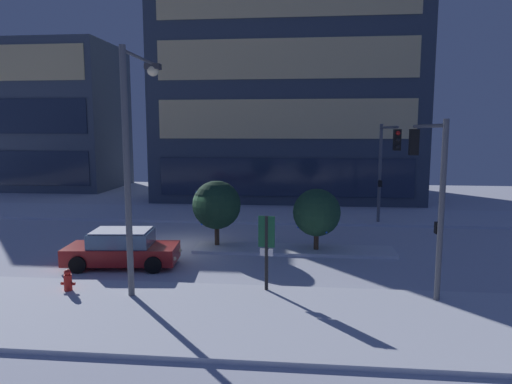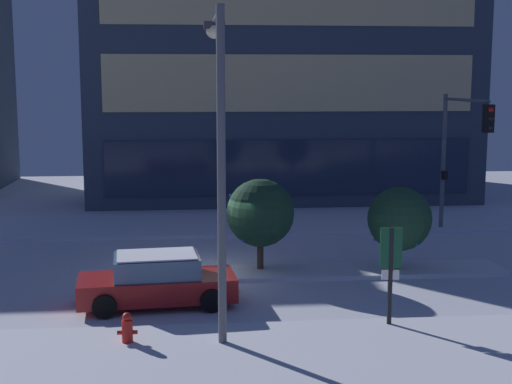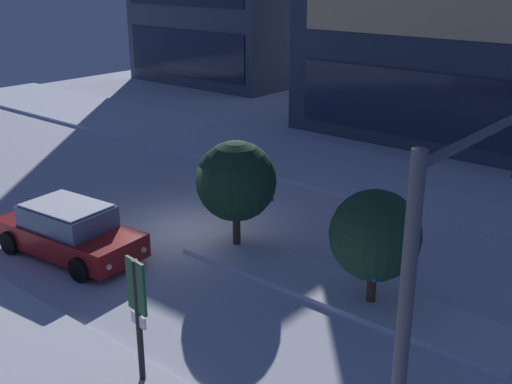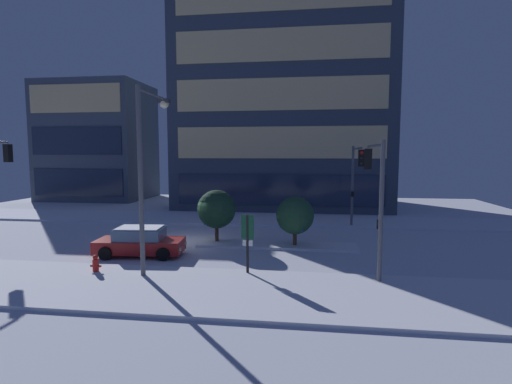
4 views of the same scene
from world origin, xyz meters
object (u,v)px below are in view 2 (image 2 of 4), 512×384
(traffic_light_corner_far_right, at_px, (461,140))
(street_lamp_arched, at_px, (219,127))
(parking_info_sign, at_px, (391,265))
(car_near, at_px, (157,281))
(fire_hydrant, at_px, (127,331))
(decorated_tree_left_of_median, at_px, (400,219))
(decorated_tree_median, at_px, (260,213))

(traffic_light_corner_far_right, height_order, street_lamp_arched, street_lamp_arched)
(street_lamp_arched, xyz_separation_m, parking_info_sign, (4.32, 0.07, -3.52))
(car_near, distance_m, fire_hydrant, 3.33)
(car_near, xyz_separation_m, decorated_tree_left_of_median, (7.82, 2.90, 1.10))
(traffic_light_corner_far_right, xyz_separation_m, parking_info_sign, (-5.61, -10.21, -2.32))
(fire_hydrant, bearing_deg, car_near, 80.24)
(car_near, bearing_deg, decorated_tree_left_of_median, 15.01)
(decorated_tree_median, bearing_deg, decorated_tree_left_of_median, -4.80)
(fire_hydrant, relative_size, parking_info_sign, 0.33)
(parking_info_sign, relative_size, decorated_tree_left_of_median, 0.92)
(car_near, relative_size, fire_hydrant, 5.30)
(traffic_light_corner_far_right, distance_m, fire_hydrant, 16.76)
(parking_info_sign, bearing_deg, traffic_light_corner_far_right, -21.30)
(traffic_light_corner_far_right, bearing_deg, car_near, -56.55)
(street_lamp_arched, bearing_deg, parking_info_sign, -89.84)
(parking_info_sign, relative_size, decorated_tree_median, 0.84)
(fire_hydrant, distance_m, decorated_tree_left_of_median, 10.50)
(car_near, xyz_separation_m, traffic_light_corner_far_right, (11.61, 7.67, 3.30))
(fire_hydrant, height_order, decorated_tree_median, decorated_tree_median)
(car_near, height_order, decorated_tree_left_of_median, decorated_tree_left_of_median)
(decorated_tree_left_of_median, bearing_deg, fire_hydrant, -143.63)
(decorated_tree_median, bearing_deg, street_lamp_arched, -104.88)
(car_near, relative_size, street_lamp_arched, 0.58)
(fire_hydrant, relative_size, decorated_tree_left_of_median, 0.30)
(street_lamp_arched, xyz_separation_m, decorated_tree_median, (1.56, 5.89, -3.19))
(street_lamp_arched, distance_m, parking_info_sign, 5.57)
(parking_info_sign, height_order, decorated_tree_left_of_median, decorated_tree_left_of_median)
(street_lamp_arched, distance_m, decorated_tree_left_of_median, 8.91)
(fire_hydrant, distance_m, decorated_tree_median, 7.75)
(street_lamp_arched, bearing_deg, decorated_tree_median, -15.61)
(car_near, distance_m, street_lamp_arched, 5.46)
(street_lamp_arched, bearing_deg, fire_hydrant, 105.91)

